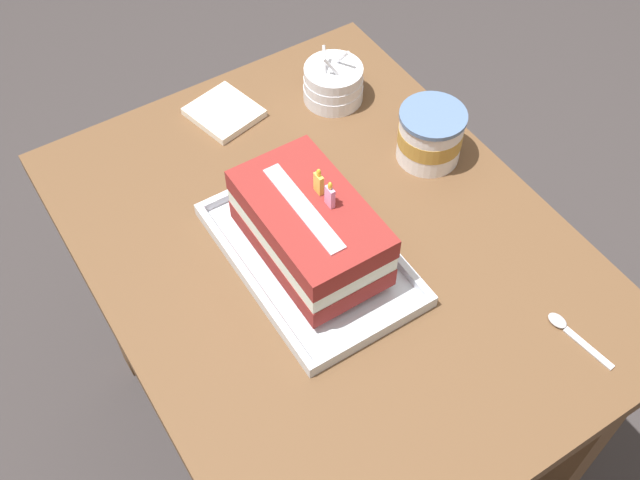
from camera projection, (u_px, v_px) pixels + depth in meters
ground_plane at (326, 429)px, 1.79m from camera, size 8.00×8.00×0.00m
dining_table at (329, 288)px, 1.32m from camera, size 0.93×0.72×0.72m
foil_tray at (310, 255)px, 1.20m from camera, size 0.36×0.23×0.02m
birthday_cake at (310, 228)px, 1.14m from camera, size 0.25×0.15×0.15m
bowl_stack at (333, 83)px, 1.41m from camera, size 0.11×0.11×0.11m
ice_cream_tub at (430, 135)px, 1.30m from camera, size 0.12×0.12×0.10m
serving_spoon_near_tray at (566, 328)px, 1.12m from camera, size 0.12×0.03×0.01m
napkin_pile at (224, 112)px, 1.40m from camera, size 0.14×0.13×0.01m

